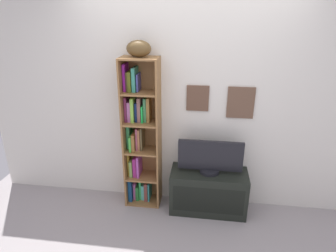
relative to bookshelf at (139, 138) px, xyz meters
name	(u,v)px	position (x,y,z in m)	size (l,w,h in m)	color
back_wall	(187,107)	(0.53, 0.14, 0.35)	(4.80, 0.08, 2.41)	silver
bookshelf	(139,138)	(0.00, 0.00, 0.00)	(0.42, 0.28, 1.79)	olive
football	(139,49)	(0.04, -0.03, 1.02)	(0.26, 0.17, 0.17)	brown
tv_stand	(208,191)	(0.83, -0.09, -0.60)	(0.88, 0.39, 0.51)	black
television	(210,157)	(0.83, -0.09, -0.15)	(0.73, 0.22, 0.39)	black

